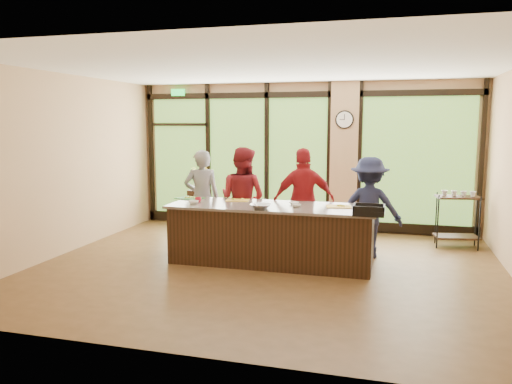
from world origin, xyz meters
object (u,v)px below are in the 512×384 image
Objects in this scene: cook_right at (369,207)px; bar_cart at (458,213)px; cook_left at (202,198)px; roasting_pan at (369,212)px; island_base at (271,235)px; flower_stand at (199,207)px.

cook_right is 1.63× the size of bar_cart.
cook_left is 3.18m from roasting_pan.
island_base is at bearing 164.16° from roasting_pan.
cook_left reaches higher than roasting_pan.
cook_right is at bearing 28.17° from island_base.
island_base is 3.26m from flower_stand.
island_base is 1.80× the size of cook_left.
cook_left reaches higher than island_base.
cook_left is 1.90m from flower_stand.
cook_left is 4.04× the size of roasting_pan.
cook_right reaches higher than bar_cart.
cook_right is 1.83m from bar_cart.
bar_cart reaches higher than roasting_pan.
roasting_pan is at bearing 91.02° from cook_right.
bar_cart is at bearing 59.23° from roasting_pan.
cook_left is at bearing 153.21° from island_base.
cook_left is at bearing -0.42° from cook_right.
flower_stand is at bearing -88.19° from cook_left.
roasting_pan reaches higher than island_base.
bar_cart reaches higher than flower_stand.
roasting_pan is (2.95, -1.19, 0.10)m from cook_left.
cook_right is 1.24m from roasting_pan.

